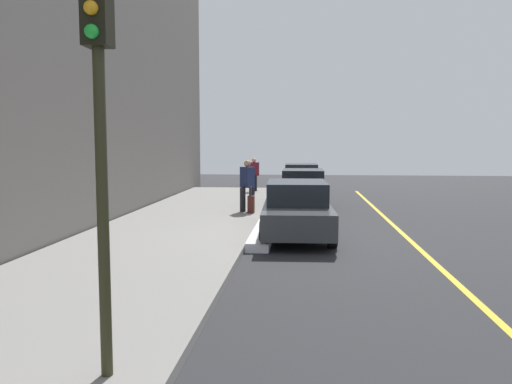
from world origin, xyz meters
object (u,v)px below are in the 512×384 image
object	(u,v)px
pedestrian_burgundy_coat	(254,174)
rolling_suitcase	(251,204)
parked_car_black	(303,189)
parked_car_white	(301,179)
traffic_light_pole	(99,108)
pedestrian_navy_coat	(247,184)
parked_car_charcoal	(297,209)

from	to	relation	value
pedestrian_burgundy_coat	rolling_suitcase	distance (m)	8.11
parked_car_black	rolling_suitcase	distance (m)	3.39
parked_car_white	traffic_light_pole	size ratio (longest dim) A/B	1.15
pedestrian_burgundy_coat	rolling_suitcase	world-z (taller)	pedestrian_burgundy_coat
pedestrian_burgundy_coat	traffic_light_pole	world-z (taller)	traffic_light_pole
pedestrian_navy_coat	traffic_light_pole	xyz separation A→B (m)	(13.11, -0.06, 1.80)
parked_car_white	parked_car_charcoal	distance (m)	12.20
pedestrian_navy_coat	rolling_suitcase	size ratio (longest dim) A/B	1.89
parked_car_white	rolling_suitcase	world-z (taller)	parked_car_white
parked_car_black	pedestrian_burgundy_coat	distance (m)	5.75
pedestrian_navy_coat	traffic_light_pole	world-z (taller)	traffic_light_pole
parked_car_white	parked_car_black	size ratio (longest dim) A/B	1.10
parked_car_black	parked_car_charcoal	bearing A→B (deg)	-1.39
traffic_light_pole	parked_car_charcoal	bearing A→B (deg)	168.42
parked_car_white	rolling_suitcase	bearing A→B (deg)	-11.12
parked_car_black	traffic_light_pole	size ratio (longest dim) A/B	1.05
traffic_light_pole	pedestrian_navy_coat	bearing A→B (deg)	179.75
parked_car_white	parked_car_charcoal	bearing A→B (deg)	-0.29
parked_car_black	pedestrian_burgundy_coat	world-z (taller)	pedestrian_burgundy_coat
pedestrian_navy_coat	parked_car_white	bearing A→B (deg)	167.14
parked_car_white	parked_car_charcoal	xyz separation A→B (m)	(12.19, -0.06, -0.00)
parked_car_white	pedestrian_navy_coat	bearing A→B (deg)	-12.86
parked_car_white	parked_car_black	xyz separation A→B (m)	(5.74, 0.10, -0.00)
parked_car_white	pedestrian_burgundy_coat	xyz separation A→B (m)	(0.54, -2.36, 0.28)
parked_car_black	parked_car_charcoal	world-z (taller)	same
parked_car_black	parked_car_charcoal	size ratio (longest dim) A/B	0.92
rolling_suitcase	pedestrian_burgundy_coat	bearing A→B (deg)	-175.28
parked_car_black	pedestrian_navy_coat	world-z (taller)	pedestrian_navy_coat
parked_car_black	rolling_suitcase	bearing A→B (deg)	-31.92
parked_car_white	pedestrian_burgundy_coat	world-z (taller)	pedestrian_burgundy_coat
parked_car_charcoal	traffic_light_pole	world-z (taller)	traffic_light_pole
parked_car_white	parked_car_charcoal	world-z (taller)	same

